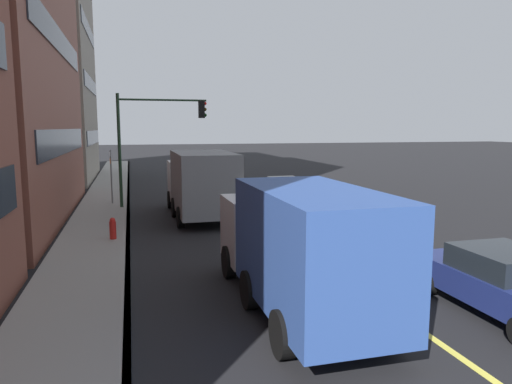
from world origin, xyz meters
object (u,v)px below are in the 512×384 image
car_green (287,191)px  fire_hydrant (113,230)px  truck_blue (300,244)px  traffic_light_mast (154,130)px  truck_gray (201,182)px  street_sign_post (111,173)px  car_navy (504,281)px

car_green → fire_hydrant: 10.86m
car_green → truck_blue: size_ratio=0.64×
traffic_light_mast → fire_hydrant: size_ratio=6.25×
truck_gray → traffic_light_mast: (2.99, 1.95, 2.39)m
truck_gray → street_sign_post: 6.02m
truck_blue → fire_hydrant: bearing=29.2°
truck_gray → fire_hydrant: bearing=137.0°
car_navy → traffic_light_mast: traffic_light_mast is taller
car_green → car_navy: (-15.43, 0.07, -0.03)m
car_navy → street_sign_post: street_sign_post is taller
car_green → street_sign_post: (2.17, 9.14, 0.98)m
street_sign_post → truck_blue: bearing=-164.0°
truck_blue → fire_hydrant: 8.96m
car_green → traffic_light_mast: (0.82, 6.93, 3.28)m
truck_gray → truck_blue: 11.91m
truck_blue → fire_hydrant: size_ratio=7.45×
truck_blue → street_sign_post: bearing=16.0°
fire_hydrant → truck_blue: bearing=-150.8°
truck_gray → car_green: bearing=-66.4°
truck_gray → fire_hydrant: size_ratio=7.76×
car_navy → traffic_light_mast: bearing=22.9°
car_navy → traffic_light_mast: (16.25, 6.86, 3.31)m
truck_gray → traffic_light_mast: bearing=33.1°
truck_blue → fire_hydrant: (7.76, 4.35, -1.10)m
traffic_light_mast → truck_blue: bearing=-170.7°
truck_blue → street_sign_post: size_ratio=2.34×
street_sign_post → traffic_light_mast: bearing=-121.5°
car_navy → fire_hydrant: bearing=43.9°
street_sign_post → fire_hydrant: size_ratio=3.18×
fire_hydrant → street_sign_post: bearing=2.1°
car_navy → truck_blue: 4.70m
traffic_light_mast → fire_hydrant: traffic_light_mast is taller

